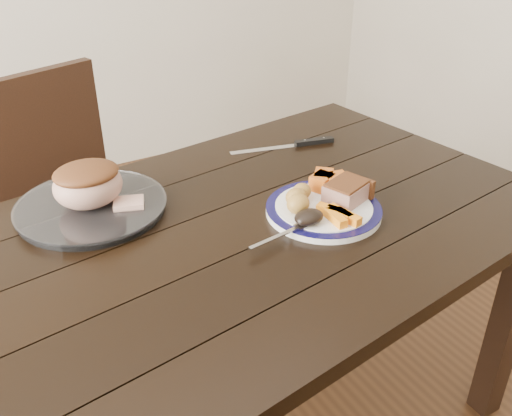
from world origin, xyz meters
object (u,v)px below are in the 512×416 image
roast_joint (88,186)px  carving_knife (302,143)px  dinner_plate (323,210)px  pork_slice (346,192)px  fork (287,233)px  dining_table (222,266)px  serving_platter (92,208)px  chair_far (71,201)px

roast_joint → carving_knife: roast_joint is taller
dinner_plate → carving_knife: bearing=62.9°
pork_slice → dinner_plate: bearing=175.2°
dinner_plate → fork: size_ratio=1.54×
dinner_plate → dining_table: bearing=169.1°
fork → dining_table: bearing=129.3°
serving_platter → chair_far: bearing=85.1°
dinner_plate → roast_joint: size_ratio=1.70×
dining_table → roast_joint: 0.37m
pork_slice → dining_table: bearing=170.3°
serving_platter → pork_slice: size_ratio=3.55×
dinner_plate → fork: bearing=-158.8°
dinner_plate → pork_slice: pork_slice is taller
dining_table → chair_far: size_ratio=1.83×
serving_platter → carving_knife: size_ratio=1.10×
roast_joint → fork: bearing=-46.0°
pork_slice → roast_joint: bearing=151.1°
roast_joint → carving_knife: 0.66m
dinner_plate → pork_slice: bearing=-4.8°
chair_far → serving_platter: 0.55m
dining_table → carving_knife: carving_knife is taller
dinner_plate → serving_platter: bearing=148.5°
chair_far → roast_joint: (-0.04, -0.49, 0.30)m
chair_far → carving_knife: (0.61, -0.43, 0.23)m
dinner_plate → pork_slice: 0.07m
pork_slice → serving_platter: bearing=151.1°
chair_far → serving_platter: chair_far is taller
serving_platter → carving_knife: bearing=5.6°
dining_table → dinner_plate: bearing=-10.9°
dining_table → dinner_plate: 0.27m
chair_far → roast_joint: chair_far is taller
chair_far → fork: size_ratio=5.22×
dinner_plate → serving_platter: (-0.47, 0.29, 0.00)m
chair_far → dinner_plate: bearing=101.4°
pork_slice → carving_knife: bearing=71.6°
serving_platter → fork: bearing=-46.0°
serving_platter → pork_slice: (0.53, -0.30, 0.03)m
roast_joint → chair_far: bearing=85.1°
chair_far → fork: (0.29, -0.84, 0.25)m
dining_table → roast_joint: bearing=132.7°
fork → carving_knife: bearing=44.2°
roast_joint → carving_knife: size_ratio=0.51×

